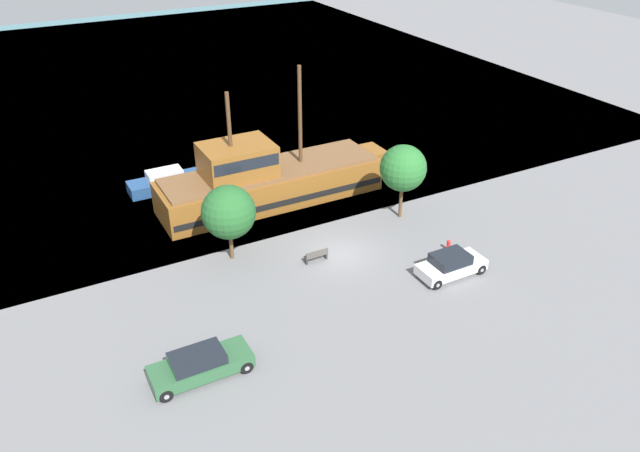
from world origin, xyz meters
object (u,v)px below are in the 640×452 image
at_px(parked_car_curb_front, 200,365).
at_px(parked_car_curb_mid, 451,265).
at_px(moored_boat_dockside, 171,181).
at_px(fire_hydrant, 448,245).
at_px(bench_promenade_east, 316,255).
at_px(pirate_ship, 267,180).

bearing_deg(parked_car_curb_front, parked_car_curb_mid, 4.32).
relative_size(moored_boat_dockside, fire_hydrant, 8.67).
bearing_deg(parked_car_curb_front, moored_boat_dockside, 77.28).
bearing_deg(bench_promenade_east, parked_car_curb_front, -146.68).
relative_size(parked_car_curb_front, parked_car_curb_mid, 1.16).
bearing_deg(parked_car_curb_front, fire_hydrant, 11.16).
relative_size(moored_boat_dockside, parked_car_curb_front, 1.34).
relative_size(pirate_ship, moored_boat_dockside, 2.69).
bearing_deg(bench_promenade_east, moored_boat_dockside, 108.99).
bearing_deg(moored_boat_dockside, fire_hydrant, -52.94).
height_order(parked_car_curb_front, parked_car_curb_mid, parked_car_curb_mid).
bearing_deg(fire_hydrant, pirate_ship, 122.17).
bearing_deg(parked_car_curb_mid, moored_boat_dockside, 120.20).
bearing_deg(moored_boat_dockside, parked_car_curb_mid, -59.80).
height_order(pirate_ship, parked_car_curb_front, pirate_ship).
distance_m(parked_car_curb_front, fire_hydrant, 18.26).
bearing_deg(moored_boat_dockside, pirate_ship, -44.33).
bearing_deg(fire_hydrant, parked_car_curb_front, -168.84).
xyz_separation_m(parked_car_curb_mid, bench_promenade_east, (-6.49, 5.19, -0.30)).
distance_m(moored_boat_dockside, bench_promenade_east, 15.41).
height_order(moored_boat_dockside, parked_car_curb_mid, moored_boat_dockside).
xyz_separation_m(moored_boat_dockside, parked_car_curb_mid, (11.50, -19.76, 0.13)).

